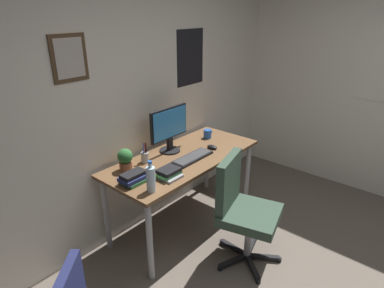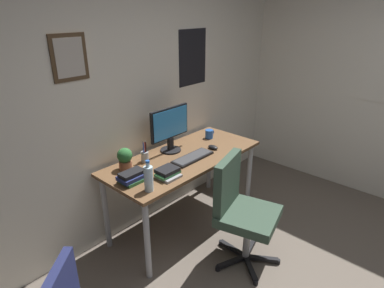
{
  "view_description": "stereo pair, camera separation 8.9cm",
  "coord_description": "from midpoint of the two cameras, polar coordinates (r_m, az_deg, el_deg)",
  "views": [
    {
      "loc": [
        -1.83,
        -0.12,
        2.05
      ],
      "look_at": [
        0.23,
        1.63,
        0.91
      ],
      "focal_mm": 30.41,
      "sensor_mm": 36.0,
      "label": 1
    },
    {
      "loc": [
        -1.77,
        -0.18,
        2.05
      ],
      "look_at": [
        0.23,
        1.63,
        0.91
      ],
      "focal_mm": 30.41,
      "sensor_mm": 36.0,
      "label": 2
    }
  ],
  "objects": [
    {
      "name": "keyboard",
      "position": [
        3.0,
        -0.73,
        -2.36
      ],
      "size": [
        0.43,
        0.15,
        0.03
      ],
      "color": "black",
      "rests_on": "desk"
    },
    {
      "name": "computer_mouse",
      "position": [
        3.21,
        2.76,
        -0.52
      ],
      "size": [
        0.06,
        0.11,
        0.04
      ],
      "color": "black",
      "rests_on": "desk"
    },
    {
      "name": "desk",
      "position": [
        3.09,
        -2.25,
        -3.56
      ],
      "size": [
        1.56,
        0.68,
        0.76
      ],
      "color": "brown",
      "rests_on": "ground_plane"
    },
    {
      "name": "pen_cup",
      "position": [
        2.95,
        -9.13,
        -2.22
      ],
      "size": [
        0.07,
        0.07,
        0.2
      ],
      "color": "#9EA0A5",
      "rests_on": "desk"
    },
    {
      "name": "potted_plant",
      "position": [
        2.82,
        -12.52,
        -2.59
      ],
      "size": [
        0.13,
        0.13,
        0.2
      ],
      "color": "brown",
      "rests_on": "desk"
    },
    {
      "name": "coffee_mug_near",
      "position": [
        3.46,
        2.02,
        1.81
      ],
      "size": [
        0.12,
        0.08,
        0.09
      ],
      "color": "#2659B2",
      "rests_on": "desk"
    },
    {
      "name": "office_chair",
      "position": [
        2.77,
        7.75,
        -10.69
      ],
      "size": [
        0.58,
        0.59,
        0.95
      ],
      "color": "#334738",
      "rests_on": "ground_plane"
    },
    {
      "name": "book_stack_right",
      "position": [
        2.68,
        -4.98,
        -5.15
      ],
      "size": [
        0.2,
        0.17,
        0.07
      ],
      "color": "gray",
      "rests_on": "desk"
    },
    {
      "name": "water_bottle",
      "position": [
        2.47,
        -8.27,
        -6.07
      ],
      "size": [
        0.07,
        0.07,
        0.25
      ],
      "color": "silver",
      "rests_on": "desk"
    },
    {
      "name": "book_stack_left",
      "position": [
        2.64,
        -11.15,
        -5.82
      ],
      "size": [
        0.22,
        0.16,
        0.09
      ],
      "color": "#33723F",
      "rests_on": "desk"
    },
    {
      "name": "wall_back",
      "position": [
        3.02,
        -11.39,
        8.1
      ],
      "size": [
        4.4,
        0.1,
        2.6
      ],
      "color": "silver",
      "rests_on": "ground_plane"
    },
    {
      "name": "monitor",
      "position": [
        3.08,
        -4.86,
        2.85
      ],
      "size": [
        0.46,
        0.2,
        0.43
      ],
      "color": "black",
      "rests_on": "desk"
    }
  ]
}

